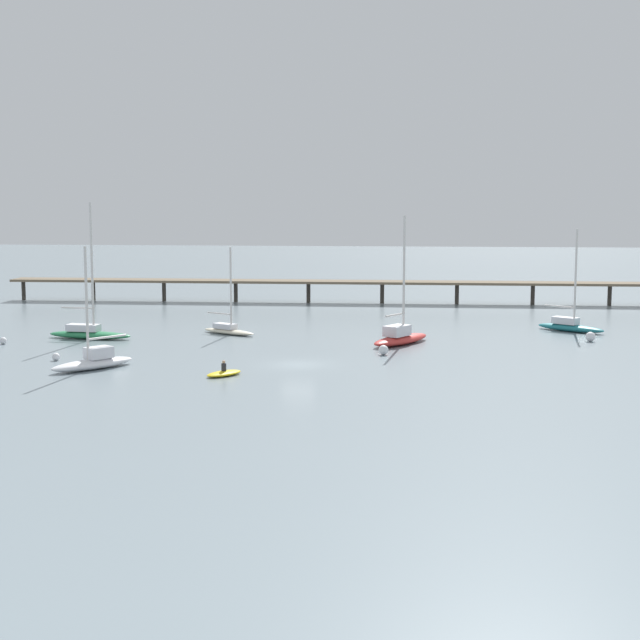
# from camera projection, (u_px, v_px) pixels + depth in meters

# --- Properties ---
(ground_plane) EXTENTS (400.00, 400.00, 0.00)m
(ground_plane) POSITION_uv_depth(u_px,v_px,m) (298.00, 365.00, 71.54)
(ground_plane) COLOR gray
(pier) EXTENTS (85.04, 5.35, 6.86)m
(pier) POSITION_uv_depth(u_px,v_px,m) (431.00, 278.00, 114.60)
(pier) COLOR brown
(pier) RESTS_ON ground_plane
(sailboat_cream) EXTENTS (6.04, 4.45, 8.27)m
(sailboat_cream) POSITION_uv_depth(u_px,v_px,m) (228.00, 328.00, 88.19)
(sailboat_cream) COLOR beige
(sailboat_cream) RESTS_ON ground_plane
(sailboat_green) EXTENTS (8.18, 2.78, 12.43)m
(sailboat_green) POSITION_uv_depth(u_px,v_px,m) (89.00, 331.00, 85.16)
(sailboat_green) COLOR #287F4C
(sailboat_green) RESTS_ON ground_plane
(sailboat_red) EXTENTS (5.91, 7.73, 11.29)m
(sailboat_red) POSITION_uv_depth(u_px,v_px,m) (400.00, 336.00, 81.78)
(sailboat_red) COLOR red
(sailboat_red) RESTS_ON ground_plane
(sailboat_white) EXTENTS (5.70, 6.62, 9.21)m
(sailboat_white) POSITION_uv_depth(u_px,v_px,m) (94.00, 360.00, 69.62)
(sailboat_white) COLOR white
(sailboat_white) RESTS_ON ground_plane
(sailboat_teal) EXTENTS (6.54, 5.59, 9.91)m
(sailboat_teal) POSITION_uv_depth(u_px,v_px,m) (570.00, 325.00, 90.03)
(sailboat_teal) COLOR #1E727A
(sailboat_teal) RESTS_ON ground_plane
(dinghy_yellow) EXTENTS (2.88, 3.23, 1.14)m
(dinghy_yellow) POSITION_uv_depth(u_px,v_px,m) (224.00, 373.00, 66.87)
(dinghy_yellow) COLOR yellow
(dinghy_yellow) RESTS_ON ground_plane
(mooring_buoy_mid) EXTENTS (0.88, 0.88, 0.88)m
(mooring_buoy_mid) POSITION_uv_depth(u_px,v_px,m) (590.00, 337.00, 83.43)
(mooring_buoy_mid) COLOR silver
(mooring_buoy_mid) RESTS_ON ground_plane
(mooring_buoy_near) EXTENTS (0.61, 0.61, 0.61)m
(mooring_buoy_near) POSITION_uv_depth(u_px,v_px,m) (56.00, 357.00, 73.33)
(mooring_buoy_near) COLOR silver
(mooring_buoy_near) RESTS_ON ground_plane
(mooring_buoy_inner) EXTENTS (0.81, 0.81, 0.81)m
(mooring_buoy_inner) POSITION_uv_depth(u_px,v_px,m) (383.00, 350.00, 76.06)
(mooring_buoy_inner) COLOR silver
(mooring_buoy_inner) RESTS_ON ground_plane
(mooring_buoy_outer) EXTENTS (0.62, 0.62, 0.62)m
(mooring_buoy_outer) POSITION_uv_depth(u_px,v_px,m) (3.00, 341.00, 81.89)
(mooring_buoy_outer) COLOR silver
(mooring_buoy_outer) RESTS_ON ground_plane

